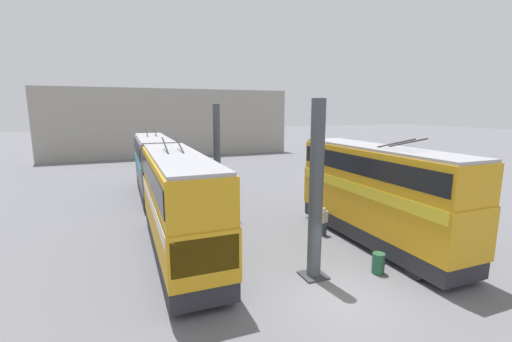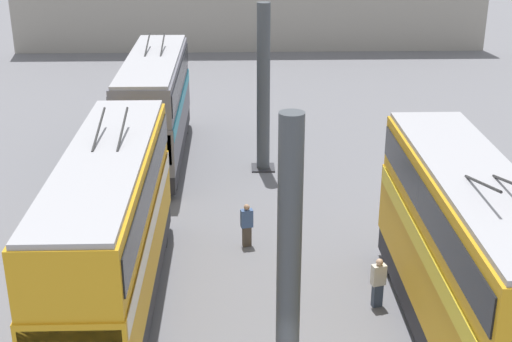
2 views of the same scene
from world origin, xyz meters
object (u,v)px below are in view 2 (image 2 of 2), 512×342
bus_left_near (468,251)px  person_aisle_midway (247,224)px  bus_right_near (109,223)px  bus_right_far (155,102)px  person_by_left_row (378,281)px

bus_left_near → person_aisle_midway: (6.01, 5.76, -2.09)m
bus_right_near → bus_right_far: 12.72m
bus_right_far → person_by_left_row: bus_right_far is taller
bus_left_near → person_aisle_midway: 8.58m
bus_left_near → person_aisle_midway: bearing=43.8°
person_aisle_midway → bus_right_far: bearing=-168.1°
person_by_left_row → bus_right_far: bearing=16.2°
bus_right_near → person_aisle_midway: size_ratio=6.79×
person_by_left_row → person_aisle_midway: (4.03, 3.89, -0.01)m
bus_left_near → bus_right_far: bearing=33.4°
person_by_left_row → person_aisle_midway: size_ratio=1.01×
bus_left_near → person_by_left_row: bus_left_near is taller
person_aisle_midway → bus_left_near: bearing=31.1°
bus_right_near → person_aisle_midway: bearing=-46.3°
bus_left_near → bus_right_near: (2.14, 9.80, -0.11)m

